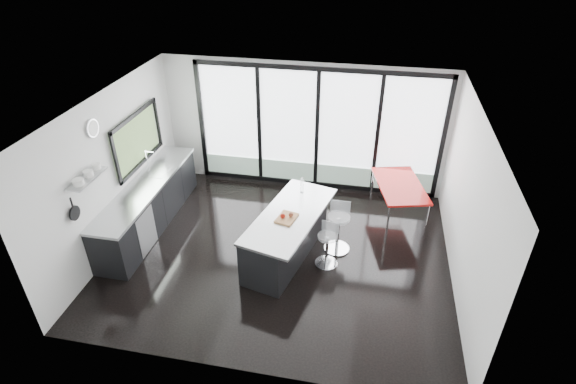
% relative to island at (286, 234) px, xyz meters
% --- Properties ---
extents(floor, '(6.00, 5.00, 0.00)m').
position_rel_island_xyz_m(floor, '(-0.13, -0.02, -0.46)').
color(floor, black).
rests_on(floor, ground).
extents(ceiling, '(6.00, 5.00, 0.00)m').
position_rel_island_xyz_m(ceiling, '(-0.13, -0.02, 2.34)').
color(ceiling, white).
rests_on(ceiling, wall_back).
extents(wall_back, '(6.00, 0.09, 2.80)m').
position_rel_island_xyz_m(wall_back, '(0.14, 2.45, 0.81)').
color(wall_back, silver).
rests_on(wall_back, ground).
extents(wall_front, '(6.00, 0.00, 2.80)m').
position_rel_island_xyz_m(wall_front, '(-0.13, -2.52, 0.94)').
color(wall_front, silver).
rests_on(wall_front, ground).
extents(wall_left, '(0.26, 5.00, 2.80)m').
position_rel_island_xyz_m(wall_left, '(-3.10, 0.25, 1.10)').
color(wall_left, silver).
rests_on(wall_left, ground).
extents(wall_right, '(0.00, 5.00, 2.80)m').
position_rel_island_xyz_m(wall_right, '(2.87, -0.02, 0.94)').
color(wall_right, silver).
rests_on(wall_right, ground).
extents(counter_cabinets, '(0.69, 3.24, 1.36)m').
position_rel_island_xyz_m(counter_cabinets, '(-2.80, 0.38, 0.01)').
color(counter_cabinets, black).
rests_on(counter_cabinets, floor).
extents(island, '(1.42, 2.36, 1.17)m').
position_rel_island_xyz_m(island, '(0.00, 0.00, 0.00)').
color(island, black).
rests_on(island, floor).
extents(bar_stool_near, '(0.47, 0.47, 0.63)m').
position_rel_island_xyz_m(bar_stool_near, '(0.74, -0.14, -0.14)').
color(bar_stool_near, silver).
rests_on(bar_stool_near, floor).
extents(bar_stool_far, '(0.47, 0.47, 0.74)m').
position_rel_island_xyz_m(bar_stool_far, '(0.88, 0.31, -0.09)').
color(bar_stool_far, silver).
rests_on(bar_stool_far, floor).
extents(red_table, '(1.16, 1.61, 0.78)m').
position_rel_island_xyz_m(red_table, '(1.95, 1.56, -0.07)').
color(red_table, '#A7100D').
rests_on(red_table, floor).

